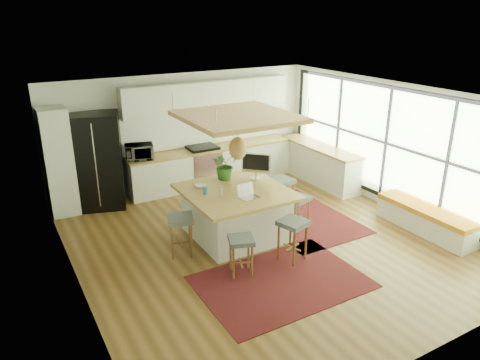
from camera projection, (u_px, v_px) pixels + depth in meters
floor at (263, 241)px, 8.41m from camera, size 7.00×7.00×0.00m
ceiling at (265, 97)px, 7.46m from camera, size 7.00×7.00×0.00m
wall_back at (185, 130)px, 10.78m from camera, size 6.50×0.00×6.50m
wall_front at (431, 265)px, 5.10m from camera, size 6.50×0.00×6.50m
wall_left at (72, 212)px, 6.43m from camera, size 0.00×7.00×7.00m
wall_right at (395, 147)px, 9.45m from camera, size 0.00×7.00×7.00m
window_wall at (394, 145)px, 9.42m from camera, size 0.10×6.20×2.60m
pantry at (58, 162)px, 9.23m from camera, size 0.55×0.60×2.25m
back_counter_base at (212, 166)px, 11.10m from camera, size 4.20×0.60×0.88m
back_counter_top at (212, 148)px, 10.93m from camera, size 4.24×0.64×0.05m
backsplash at (206, 128)px, 11.02m from camera, size 4.20×0.02×0.80m
upper_cabinets at (208, 96)px, 10.61m from camera, size 4.20×0.34×0.70m
range at (203, 166)px, 10.96m from camera, size 0.76×0.62×1.00m
right_counter_base at (319, 164)px, 11.24m from camera, size 0.60×2.50×0.88m
right_counter_top at (320, 147)px, 11.08m from camera, size 0.64×2.54×0.05m
window_bench at (425, 219)px, 8.72m from camera, size 0.52×2.00×0.50m
ceiling_panel at (238, 132)px, 7.88m from camera, size 1.86×1.86×0.80m
rug_near at (281, 282)px, 7.16m from camera, size 2.60×1.80×0.01m
rug_right at (299, 218)px, 9.37m from camera, size 1.80×2.60×0.01m
fridge at (98, 166)px, 9.64m from camera, size 1.21×1.06×2.06m
island at (236, 213)px, 8.48m from camera, size 1.85×1.85×0.93m
stool_near_left at (241, 255)px, 7.25m from camera, size 0.50×0.50×0.66m
stool_near_right at (292, 241)px, 7.70m from camera, size 0.54×0.54×0.74m
stool_right_front at (297, 212)px, 8.78m from camera, size 0.50×0.50×0.69m
stool_right_back at (281, 196)px, 9.53m from camera, size 0.48×0.48×0.75m
stool_left_side at (181, 236)px, 7.87m from camera, size 0.55×0.55×0.73m
laptop at (249, 192)px, 7.93m from camera, size 0.39×0.41×0.26m
monitor at (256, 166)px, 8.79m from camera, size 0.55×0.55×0.53m
microwave at (139, 150)px, 10.01m from camera, size 0.67×0.48×0.41m
island_plant at (225, 168)px, 8.81m from camera, size 0.61×0.66×0.45m
island_bowl at (200, 186)px, 8.45m from camera, size 0.21×0.21×0.05m
island_bottle_0 at (206, 189)px, 8.11m from camera, size 0.07×0.07×0.19m
island_bottle_1 at (220, 192)px, 7.98m from camera, size 0.07×0.07×0.19m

